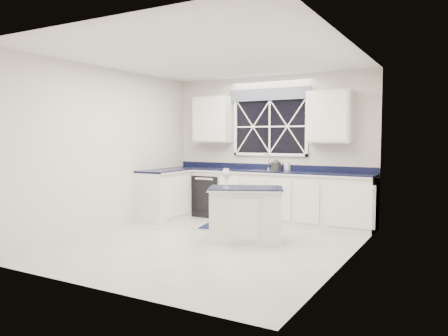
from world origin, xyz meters
The scene contains 13 objects.
ground centered at (0.00, 0.00, 0.00)m, with size 4.50×4.50×0.00m, color #A7A6A2.
back_wall centered at (0.00, 2.25, 1.35)m, with size 4.00×0.10×2.70m, color silver.
base_cabinets centered at (-0.33, 1.78, 0.45)m, with size 3.99×1.60×0.90m.
countertop centered at (0.00, 1.95, 0.92)m, with size 3.98×0.64×0.04m, color black.
dishwasher centered at (-1.10, 1.95, 0.41)m, with size 0.60×0.58×0.82m, color black.
window centered at (0.00, 2.20, 1.83)m, with size 1.65×0.09×1.26m.
upper_cabinets centered at (0.00, 2.08, 1.90)m, with size 3.10×0.34×0.90m.
faucet centered at (0.00, 2.14, 1.10)m, with size 0.05×0.20×0.30m.
island centered at (0.42, 0.35, 0.41)m, with size 1.26×1.04×0.81m.
rug centered at (-0.23, 1.03, 0.01)m, with size 1.21×0.88×0.02m.
kettle centered at (0.23, 1.97, 1.04)m, with size 0.31×0.19×0.22m.
wine_glass centered at (0.23, 0.10, 1.01)m, with size 0.12×0.12×0.29m.
soap_bottle centered at (0.37, 2.17, 1.04)m, with size 0.09×0.09×0.20m, color silver.
Camera 1 is at (3.28, -5.41, 1.54)m, focal length 35.00 mm.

